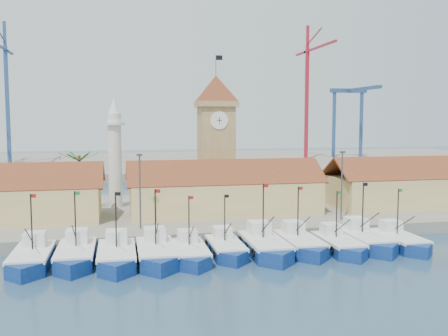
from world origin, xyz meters
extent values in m
plane|color=navy|center=(0.00, 0.00, 0.00)|extent=(400.00, 400.00, 0.00)
cube|color=gray|center=(0.00, 24.00, 0.75)|extent=(140.00, 32.00, 1.50)
cube|color=gray|center=(0.00, 110.00, 1.00)|extent=(240.00, 80.00, 2.00)
cube|color=navy|center=(-23.06, 3.44, 0.52)|extent=(3.61, 8.17, 1.86)
cube|color=navy|center=(-23.06, -0.65, 0.52)|extent=(3.61, 3.61, 1.86)
cube|color=silver|center=(-23.06, 3.44, 1.44)|extent=(3.68, 8.40, 0.36)
cube|color=silver|center=(-23.06, 5.48, 2.27)|extent=(2.17, 2.27, 1.44)
cylinder|color=black|center=(-23.06, 3.95, 4.33)|extent=(0.14, 0.14, 5.78)
cube|color=#A5140F|center=(-22.80, 3.95, 7.01)|extent=(0.52, 0.02, 0.36)
cube|color=navy|center=(-18.88, 3.75, 0.52)|extent=(3.66, 8.28, 1.88)
cube|color=navy|center=(-18.88, -0.39, 0.52)|extent=(3.66, 3.66, 1.88)
cube|color=silver|center=(-18.88, 3.75, 1.46)|extent=(3.73, 8.51, 0.37)
cube|color=silver|center=(-18.88, 5.82, 2.30)|extent=(2.20, 2.30, 1.46)
cylinder|color=black|center=(-18.88, 4.27, 4.39)|extent=(0.15, 0.15, 5.86)
cube|color=#197226|center=(-18.62, 4.27, 7.11)|extent=(0.52, 0.02, 0.37)
cube|color=navy|center=(-14.81, 2.50, 0.52)|extent=(3.65, 8.27, 1.88)
cube|color=navy|center=(-14.81, -1.63, 0.52)|extent=(3.65, 3.65, 1.88)
cube|color=silver|center=(-14.81, 2.50, 1.46)|extent=(3.73, 8.50, 0.37)
cube|color=silver|center=(-14.81, 4.57, 2.30)|extent=(2.19, 2.30, 1.46)
cylinder|color=black|center=(-14.81, 3.03, 4.38)|extent=(0.15, 0.15, 5.85)
cube|color=black|center=(-14.55, 3.03, 7.10)|extent=(0.52, 0.02, 0.37)
cube|color=navy|center=(-10.82, 2.69, 0.53)|extent=(3.73, 8.43, 1.92)
cube|color=navy|center=(-10.82, -1.53, 0.53)|extent=(3.72, 3.72, 1.92)
cube|color=silver|center=(-10.82, 2.69, 1.49)|extent=(3.80, 8.66, 0.37)
cube|color=silver|center=(-10.82, 4.79, 2.34)|extent=(2.24, 2.34, 1.49)
cylinder|color=black|center=(-10.82, 3.22, 4.47)|extent=(0.15, 0.15, 5.96)
cube|color=#A5140F|center=(-10.55, 3.22, 7.24)|extent=(0.53, 0.02, 0.37)
cube|color=navy|center=(-7.36, 2.43, 0.48)|extent=(3.34, 7.57, 1.72)
cube|color=navy|center=(-7.36, -1.35, 0.48)|extent=(3.34, 3.34, 1.72)
cube|color=silver|center=(-7.36, 2.43, 1.34)|extent=(3.41, 7.78, 0.33)
cube|color=silver|center=(-7.36, 4.33, 2.10)|extent=(2.01, 2.10, 1.34)
cylinder|color=black|center=(-7.36, 2.91, 4.01)|extent=(0.13, 0.13, 5.35)
cube|color=#A5140F|center=(-7.12, 2.91, 6.50)|extent=(0.48, 0.02, 0.33)
cube|color=navy|center=(-3.29, 3.64, 0.47)|extent=(3.26, 7.39, 1.68)
cube|color=navy|center=(-3.29, -0.05, 0.47)|extent=(3.26, 3.26, 1.68)
cube|color=silver|center=(-3.29, 3.64, 1.31)|extent=(3.33, 7.59, 0.33)
cube|color=silver|center=(-3.29, 5.49, 2.05)|extent=(1.96, 2.05, 1.31)
cylinder|color=black|center=(-3.29, 4.11, 3.92)|extent=(0.13, 0.13, 5.22)
cube|color=black|center=(-3.06, 4.11, 6.34)|extent=(0.47, 0.02, 0.33)
cube|color=navy|center=(0.89, 3.05, 0.55)|extent=(3.84, 8.68, 1.97)
cube|color=navy|center=(0.89, -1.29, 0.55)|extent=(3.84, 3.84, 1.97)
cube|color=silver|center=(0.89, 3.05, 1.53)|extent=(3.91, 8.92, 0.38)
cube|color=silver|center=(0.89, 5.22, 2.41)|extent=(2.30, 2.41, 1.53)
cylinder|color=black|center=(0.89, 3.60, 4.60)|extent=(0.15, 0.15, 6.14)
cube|color=#A5140F|center=(1.16, 3.60, 7.45)|extent=(0.55, 0.02, 0.38)
cube|color=navy|center=(5.06, 3.53, 0.51)|extent=(3.59, 8.12, 1.84)
cube|color=navy|center=(5.06, -0.53, 0.51)|extent=(3.59, 3.59, 1.84)
cube|color=silver|center=(5.06, 3.53, 1.43)|extent=(3.66, 8.34, 0.36)
cube|color=silver|center=(5.06, 5.56, 2.25)|extent=(2.15, 2.25, 1.43)
cylinder|color=black|center=(5.06, 4.04, 4.30)|extent=(0.14, 0.14, 5.74)
cube|color=#A5140F|center=(5.31, 4.04, 6.97)|extent=(0.51, 0.02, 0.36)
cube|color=navy|center=(9.20, 2.49, 0.48)|extent=(3.35, 7.57, 1.72)
cube|color=navy|center=(9.20, -1.30, 0.48)|extent=(3.35, 3.35, 1.72)
cube|color=silver|center=(9.20, 2.49, 1.34)|extent=(3.41, 7.78, 0.33)
cube|color=silver|center=(9.20, 4.38, 2.10)|extent=(2.01, 2.10, 1.34)
cylinder|color=black|center=(9.20, 2.97, 4.02)|extent=(0.13, 0.13, 5.35)
cube|color=#197226|center=(9.44, 2.97, 6.50)|extent=(0.48, 0.02, 0.33)
cube|color=navy|center=(12.91, 3.50, 0.53)|extent=(3.71, 8.39, 1.91)
cube|color=navy|center=(12.91, -0.69, 0.53)|extent=(3.71, 3.71, 1.91)
cube|color=silver|center=(12.91, 3.50, 1.48)|extent=(3.78, 8.62, 0.37)
cube|color=silver|center=(12.91, 5.60, 2.33)|extent=(2.22, 2.33, 1.48)
cylinder|color=black|center=(12.91, 4.03, 4.45)|extent=(0.15, 0.15, 5.93)
cube|color=black|center=(13.17, 4.03, 7.20)|extent=(0.53, 0.02, 0.37)
cube|color=navy|center=(16.78, 2.58, 0.48)|extent=(3.37, 7.62, 1.73)
cube|color=navy|center=(16.78, -1.23, 0.48)|extent=(3.36, 3.36, 1.73)
cube|color=silver|center=(16.78, 2.58, 1.35)|extent=(3.43, 7.83, 0.34)
cube|color=silver|center=(16.78, 4.49, 2.12)|extent=(2.02, 2.12, 1.35)
cylinder|color=black|center=(16.78, 3.06, 4.04)|extent=(0.13, 0.13, 5.38)
cube|color=#197226|center=(17.02, 3.06, 6.54)|extent=(0.48, 0.02, 0.34)
cube|color=#E0BF7B|center=(0.00, 20.00, 3.75)|extent=(26.00, 10.00, 4.50)
cube|color=brown|center=(0.00, 17.50, 7.50)|extent=(27.04, 5.13, 3.21)
cube|color=brown|center=(0.00, 22.50, 7.50)|extent=(27.04, 5.13, 3.21)
cube|color=#E0BF7B|center=(32.00, 20.00, 3.75)|extent=(30.00, 10.00, 4.50)
cube|color=brown|center=(32.00, 17.50, 7.50)|extent=(31.20, 5.13, 3.21)
cube|color=brown|center=(32.00, 22.50, 7.50)|extent=(31.20, 5.13, 3.21)
cube|color=tan|center=(0.00, 26.00, 9.00)|extent=(5.00, 5.00, 15.00)
cube|color=tan|center=(0.00, 26.00, 16.90)|extent=(5.80, 5.80, 0.80)
pyramid|color=brown|center=(0.00, 26.00, 19.20)|extent=(5.80, 5.80, 4.00)
cylinder|color=white|center=(0.00, 23.45, 14.50)|extent=(2.60, 0.15, 2.60)
cube|color=black|center=(0.00, 23.37, 14.50)|extent=(0.08, 0.02, 1.00)
cube|color=black|center=(0.00, 23.37, 14.50)|extent=(0.80, 0.02, 0.08)
cylinder|color=#3F3F44|center=(0.00, 26.00, 22.70)|extent=(0.10, 0.10, 3.00)
cube|color=black|center=(0.50, 26.00, 23.80)|extent=(1.00, 0.03, 0.70)
cylinder|color=silver|center=(-15.00, 28.00, 8.50)|extent=(2.00, 2.00, 14.00)
cylinder|color=silver|center=(-15.00, 28.00, 14.00)|extent=(3.00, 3.00, 0.40)
cone|color=silver|center=(-15.00, 28.00, 16.60)|extent=(1.80, 1.80, 2.40)
cylinder|color=brown|center=(-20.00, 26.00, 5.50)|extent=(0.44, 0.44, 8.00)
cube|color=#29551D|center=(-18.60, 26.00, 9.30)|extent=(2.80, 0.35, 1.18)
cube|color=#29551D|center=(-19.30, 27.21, 9.30)|extent=(1.71, 2.60, 1.18)
cube|color=#29551D|center=(-20.70, 27.21, 9.30)|extent=(1.71, 2.60, 1.18)
cube|color=#29551D|center=(-21.40, 26.00, 9.30)|extent=(2.80, 0.35, 1.18)
cube|color=#29551D|center=(-20.70, 24.79, 9.30)|extent=(1.71, 2.60, 1.18)
cube|color=#29551D|center=(-19.30, 24.79, 9.30)|extent=(1.71, 2.60, 1.18)
cylinder|color=#3F3F44|center=(-12.00, 12.00, 6.00)|extent=(0.20, 0.20, 9.00)
cube|color=#3F3F44|center=(-12.00, 12.00, 10.40)|extent=(0.70, 0.25, 0.25)
cylinder|color=#3F3F44|center=(14.00, 12.00, 6.00)|extent=(0.20, 0.20, 9.00)
cube|color=#3F3F44|center=(14.00, 12.00, 10.40)|extent=(0.70, 0.25, 0.25)
cube|color=navy|center=(-45.94, 108.00, 18.91)|extent=(1.00, 1.00, 33.82)
cube|color=navy|center=(-45.94, 113.00, 34.82)|extent=(0.60, 10.00, 0.60)
cube|color=navy|center=(-45.94, 108.00, 39.32)|extent=(0.80, 0.80, 7.00)
cube|color=#A6192A|center=(45.14, 105.00, 19.76)|extent=(1.00, 1.00, 35.51)
cube|color=#A6192A|center=(45.14, 95.39, 36.51)|extent=(0.60, 24.01, 0.60)
cube|color=#A6192A|center=(45.14, 110.00, 36.51)|extent=(0.60, 10.00, 0.60)
cube|color=#A6192A|center=(45.14, 105.00, 41.01)|extent=(0.80, 0.80, 7.00)
cube|color=navy|center=(57.00, 110.00, 13.00)|extent=(0.90, 0.90, 22.00)
cube|color=navy|center=(67.00, 110.00, 13.00)|extent=(0.90, 0.90, 22.00)
cube|color=navy|center=(62.00, 110.00, 24.50)|extent=(13.00, 1.40, 1.40)
cube|color=navy|center=(62.00, 100.00, 24.50)|extent=(1.40, 22.00, 1.00)
camera|label=1|loc=(-14.34, -47.96, 14.50)|focal=40.00mm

